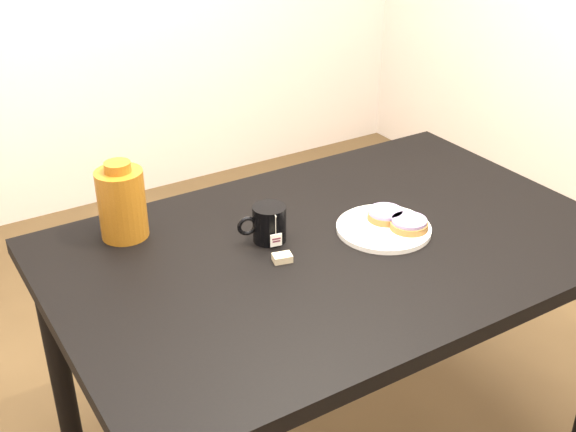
{
  "coord_description": "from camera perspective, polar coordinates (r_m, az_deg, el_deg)",
  "views": [
    {
      "loc": [
        -0.92,
        -1.26,
        1.66
      ],
      "look_at": [
        -0.09,
        0.08,
        0.81
      ],
      "focal_mm": 45.0,
      "sensor_mm": 36.0,
      "label": 1
    }
  ],
  "objects": [
    {
      "name": "table",
      "position": [
        1.85,
        3.67,
        -4.29
      ],
      "size": [
        1.4,
        0.9,
        0.75
      ],
      "color": "black",
      "rests_on": "ground_plane"
    },
    {
      "name": "bagel_package",
      "position": [
        1.84,
        -13.0,
        1.03
      ],
      "size": [
        0.15,
        0.15,
        0.2
      ],
      "rotation": [
        0.0,
        0.0,
        0.33
      ],
      "color": "brown",
      "rests_on": "table"
    },
    {
      "name": "bagel_back",
      "position": [
        1.89,
        7.7,
        0.11
      ],
      "size": [
        0.13,
        0.13,
        0.03
      ],
      "color": "brown",
      "rests_on": "plate"
    },
    {
      "name": "mug",
      "position": [
        1.79,
        -1.55,
        -0.59
      ],
      "size": [
        0.13,
        0.1,
        0.09
      ],
      "rotation": [
        0.0,
        0.0,
        -0.19
      ],
      "color": "black",
      "rests_on": "table"
    },
    {
      "name": "teabag_pouch",
      "position": [
        1.72,
        -0.45,
        -3.33
      ],
      "size": [
        0.05,
        0.04,
        0.02
      ],
      "primitive_type": "cube",
      "rotation": [
        0.0,
        0.0,
        -0.25
      ],
      "color": "#C6B793",
      "rests_on": "table"
    },
    {
      "name": "bagel_front",
      "position": [
        1.86,
        9.54,
        -0.62
      ],
      "size": [
        0.14,
        0.14,
        0.03
      ],
      "color": "brown",
      "rests_on": "plate"
    },
    {
      "name": "plate",
      "position": [
        1.87,
        7.57,
        -0.92
      ],
      "size": [
        0.24,
        0.24,
        0.02
      ],
      "color": "white",
      "rests_on": "table"
    }
  ]
}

